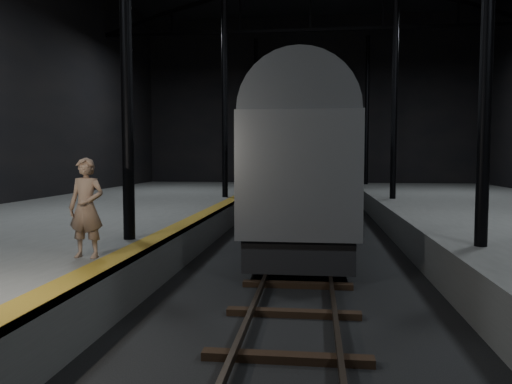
# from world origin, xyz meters

# --- Properties ---
(ground) EXTENTS (44.00, 44.00, 0.00)m
(ground) POSITION_xyz_m (0.00, 0.00, 0.00)
(ground) COLOR black
(ground) RESTS_ON ground
(platform_left) EXTENTS (9.00, 43.80, 1.00)m
(platform_left) POSITION_xyz_m (-7.50, 0.00, 0.50)
(platform_left) COLOR #565653
(platform_left) RESTS_ON ground
(tactile_strip) EXTENTS (0.50, 43.80, 0.01)m
(tactile_strip) POSITION_xyz_m (-3.25, 0.00, 1.00)
(tactile_strip) COLOR olive
(tactile_strip) RESTS_ON platform_left
(track) EXTENTS (2.40, 43.00, 0.24)m
(track) POSITION_xyz_m (0.00, 0.00, 0.07)
(track) COLOR #3F3328
(track) RESTS_ON ground
(train) EXTENTS (2.87, 19.18, 5.13)m
(train) POSITION_xyz_m (-0.00, 5.55, 2.86)
(train) COLOR #ABADB3
(train) RESTS_ON ground
(woman) EXTENTS (0.70, 0.48, 1.84)m
(woman) POSITION_xyz_m (-3.80, -6.09, 1.92)
(woman) COLOR #8F6E57
(woman) RESTS_ON platform_left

